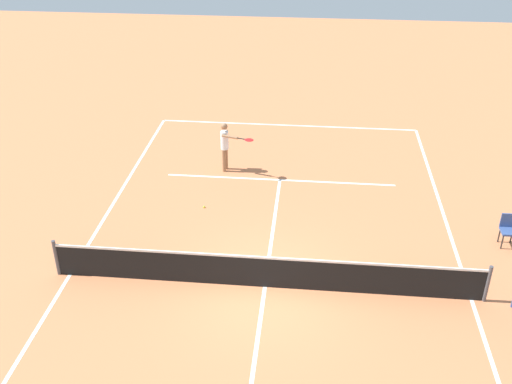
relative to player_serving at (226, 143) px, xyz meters
name	(u,v)px	position (x,y,z in m)	size (l,w,h in m)	color
ground_plane	(265,287)	(-1.96, 6.52, -1.08)	(60.00, 60.00, 0.00)	#D37A4C
court_lines	(265,287)	(-1.96, 6.52, -1.08)	(10.68, 21.81, 0.01)	white
tennis_net	(265,271)	(-1.96, 6.52, -0.59)	(11.28, 0.10, 1.07)	#4C4C51
player_serving	(226,143)	(0.00, 0.00, 0.00)	(1.25, 0.85, 1.81)	#9E704C
tennis_ball	(204,207)	(0.34, 2.68, -1.05)	(0.07, 0.07, 0.07)	#CCE033
courtside_chair_mid	(508,229)	(-8.74, 3.84, -0.55)	(0.44, 0.46, 0.95)	#262626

